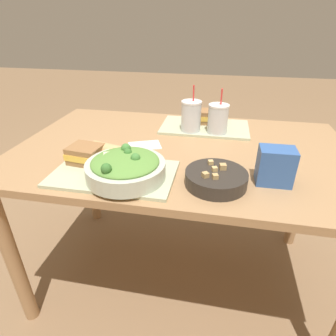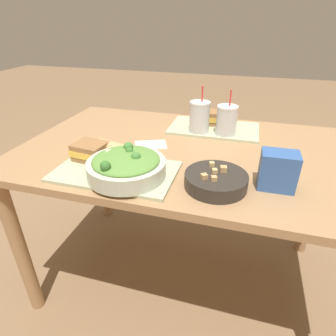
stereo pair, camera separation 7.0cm
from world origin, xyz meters
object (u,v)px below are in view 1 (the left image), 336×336
object	(u,v)px
napkin_folded	(145,146)
baguette_far	(216,115)
drink_cup_red	(218,120)
drink_cup_dark	(191,117)
soup_bowl	(216,178)
sandwich_far	(210,117)
salad_bowl	(125,167)
chip_bag	(275,166)
baguette_near	(110,152)
sandwich_near	(86,154)

from	to	relation	value
napkin_folded	baguette_far	bearing A→B (deg)	51.13
baguette_far	drink_cup_red	distance (m)	0.17
drink_cup_dark	soup_bowl	bearing A→B (deg)	-72.97
sandwich_far	baguette_far	bearing A→B (deg)	43.82
salad_bowl	chip_bag	xyz separation A→B (m)	(0.49, 0.08, 0.01)
salad_bowl	baguette_near	world-z (taller)	salad_bowl
sandwich_near	baguette_far	xyz separation A→B (m)	(0.46, 0.57, -0.00)
soup_bowl	sandwich_far	distance (m)	0.58
salad_bowl	sandwich_far	world-z (taller)	salad_bowl
chip_bag	napkin_folded	distance (m)	0.55
baguette_far	drink_cup_red	size ratio (longest dim) A/B	0.57
sandwich_near	drink_cup_dark	world-z (taller)	drink_cup_dark
sandwich_near	baguette_near	distance (m)	0.09
salad_bowl	baguette_near	bearing A→B (deg)	131.11
salad_bowl	napkin_folded	world-z (taller)	salad_bowl
drink_cup_dark	baguette_far	bearing A→B (deg)	56.29
salad_bowl	baguette_far	distance (m)	0.71
baguette_far	drink_cup_dark	world-z (taller)	drink_cup_dark
napkin_folded	sandwich_near	bearing A→B (deg)	-128.76
soup_bowl	baguette_near	distance (m)	0.41
sandwich_far	drink_cup_dark	world-z (taller)	drink_cup_dark
sandwich_far	chip_bag	xyz separation A→B (m)	(0.24, -0.53, 0.02)
drink_cup_dark	napkin_folded	distance (m)	0.27
soup_bowl	baguette_far	world-z (taller)	baguette_far
baguette_far	drink_cup_dark	xyz separation A→B (m)	(-0.11, -0.17, 0.04)
drink_cup_dark	drink_cup_red	size ratio (longest dim) A/B	1.05
napkin_folded	sandwich_far	bearing A→B (deg)	51.17
salad_bowl	napkin_folded	distance (m)	0.29
salad_bowl	baguette_far	world-z (taller)	salad_bowl
soup_bowl	napkin_folded	xyz separation A→B (m)	(-0.31, 0.26, -0.02)
baguette_near	sandwich_far	distance (m)	0.60
drink_cup_dark	napkin_folded	xyz separation A→B (m)	(-0.18, -0.19, -0.08)
salad_bowl	napkin_folded	size ratio (longest dim) A/B	1.66
chip_bag	napkin_folded	size ratio (longest dim) A/B	0.77
salad_bowl	sandwich_near	size ratio (longest dim) A/B	2.02
sandwich_near	chip_bag	xyz separation A→B (m)	(0.67, -0.00, 0.02)
drink_cup_red	napkin_folded	bearing A→B (deg)	-147.74
chip_bag	napkin_folded	xyz separation A→B (m)	(-0.50, 0.21, -0.06)
baguette_near	drink_cup_red	size ratio (longest dim) A/B	0.77
soup_bowl	sandwich_far	bearing A→B (deg)	95.54
baguette_far	drink_cup_red	xyz separation A→B (m)	(0.01, -0.17, 0.03)
sandwich_near	napkin_folded	bearing A→B (deg)	58.32
baguette_near	napkin_folded	size ratio (longest dim) A/B	0.98
chip_bag	napkin_folded	bearing A→B (deg)	156.38
baguette_near	napkin_folded	world-z (taller)	baguette_near
soup_bowl	chip_bag	size ratio (longest dim) A/B	1.65
chip_bag	drink_cup_red	bearing A→B (deg)	115.87
sandwich_far	chip_bag	distance (m)	0.58
sandwich_near	drink_cup_red	world-z (taller)	drink_cup_red
sandwich_near	drink_cup_dark	xyz separation A→B (m)	(0.34, 0.40, 0.03)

